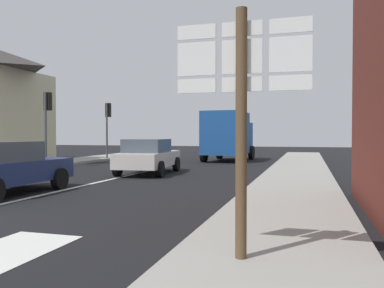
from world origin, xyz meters
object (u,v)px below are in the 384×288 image
sedan_near (1,167)px  delivery_truck (228,135)px  traffic_light_far_left (108,118)px  sedan_far (148,156)px  traffic_light_near_left (47,112)px  route_sign_post (242,107)px

sedan_near → delivery_truck: size_ratio=0.82×
traffic_light_far_left → sedan_near: bearing=-72.9°
traffic_light_far_left → sedan_far: bearing=-52.3°
sedan_near → traffic_light_far_left: traffic_light_far_left is taller
traffic_light_near_left → delivery_truck: bearing=44.5°
delivery_truck → sedan_near: bearing=-101.7°
sedan_near → delivery_truck: delivery_truck is taller
sedan_near → route_sign_post: bearing=-30.0°
route_sign_post → traffic_light_far_left: size_ratio=0.86×
delivery_truck → traffic_light_near_left: 10.87m
sedan_far → traffic_light_far_left: 10.12m
route_sign_post → traffic_light_far_left: traffic_light_far_left is taller
sedan_near → traffic_light_near_left: traffic_light_near_left is taller
route_sign_post → traffic_light_near_left: traffic_light_near_left is taller
delivery_truck → traffic_light_near_left: (-7.71, -7.58, 1.14)m
delivery_truck → traffic_light_far_left: 7.89m
sedan_far → delivery_truck: size_ratio=0.84×
sedan_near → traffic_light_near_left: bearing=118.6°
sedan_near → sedan_far: bearing=76.3°
sedan_near → traffic_light_near_left: size_ratio=1.11×
delivery_truck → route_sign_post: 20.40m
sedan_near → sedan_far: same height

